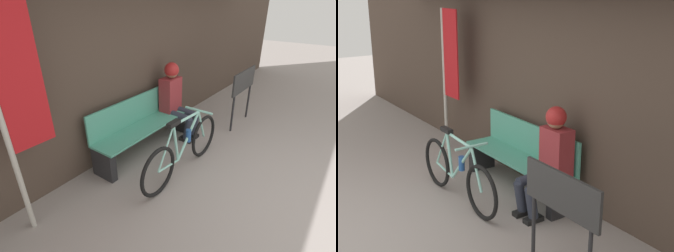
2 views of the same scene
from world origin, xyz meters
TOP-DOWN VIEW (x-y plane):
  - storefront_wall at (0.00, 2.76)m, footprint 12.00×0.56m
  - park_bench_near at (-0.01, 2.47)m, footprint 1.77×0.42m
  - bicycle at (-0.15, 1.65)m, footprint 1.68×0.40m
  - person_seated at (0.66, 2.36)m, footprint 0.34×0.61m
  - banner_pole at (-1.69, 2.39)m, footprint 0.45×0.05m
  - signboard at (1.68, 1.63)m, footprint 0.90×0.04m

SIDE VIEW (x-z plane):
  - bicycle at x=-0.15m, z-range -0.07..0.77m
  - park_bench_near at x=-0.01m, z-range -0.02..0.80m
  - person_seated at x=0.66m, z-range 0.08..1.30m
  - signboard at x=1.68m, z-range 0.25..1.25m
  - banner_pole at x=-1.69m, z-range 0.28..2.41m
  - storefront_wall at x=0.00m, z-range 0.06..3.26m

